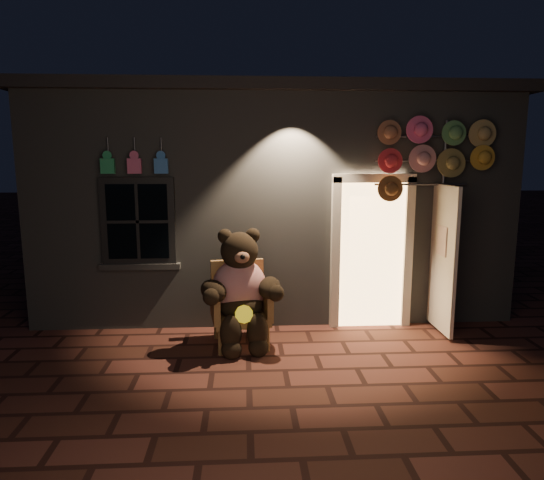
{
  "coord_description": "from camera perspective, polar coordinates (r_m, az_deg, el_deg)",
  "views": [
    {
      "loc": [
        -0.45,
        -5.21,
        2.41
      ],
      "look_at": [
        -0.09,
        1.0,
        1.35
      ],
      "focal_mm": 32.0,
      "sensor_mm": 36.0,
      "label": 1
    }
  ],
  "objects": [
    {
      "name": "shop_building",
      "position": [
        9.24,
        -0.49,
        5.47
      ],
      "size": [
        7.3,
        5.95,
        3.51
      ],
      "color": "slate",
      "rests_on": "ground"
    },
    {
      "name": "hat_rack",
      "position": [
        6.96,
        18.28,
        9.56
      ],
      "size": [
        1.66,
        0.22,
        2.93
      ],
      "color": "#59595E",
      "rests_on": "ground"
    },
    {
      "name": "teddy_bear",
      "position": [
        6.19,
        -3.74,
        -5.89
      ],
      "size": [
        1.11,
        0.93,
        1.54
      ],
      "rotation": [
        0.0,
        0.0,
        0.15
      ],
      "color": "#AC1212",
      "rests_on": "ground"
    },
    {
      "name": "ground",
      "position": [
        5.76,
        1.55,
        -15.07
      ],
      "size": [
        60.0,
        60.0,
        0.0
      ],
      "primitive_type": "plane",
      "color": "brown",
      "rests_on": "ground"
    },
    {
      "name": "wicker_armchair",
      "position": [
        6.38,
        -3.82,
        -7.43
      ],
      "size": [
        0.82,
        0.76,
        1.07
      ],
      "rotation": [
        0.0,
        0.0,
        0.15
      ],
      "color": "olive",
      "rests_on": "ground"
    }
  ]
}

